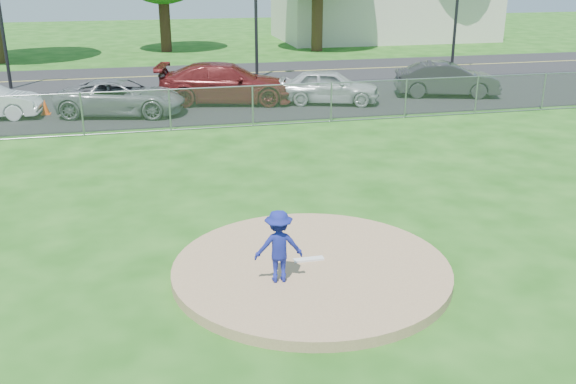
# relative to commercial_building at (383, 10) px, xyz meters

# --- Properties ---
(ground) EXTENTS (120.00, 120.00, 0.00)m
(ground) POSITION_rel_commercial_building_xyz_m (-16.00, -28.00, -2.16)
(ground) COLOR #184E11
(ground) RESTS_ON ground
(pitchers_mound) EXTENTS (5.40, 5.40, 0.20)m
(pitchers_mound) POSITION_rel_commercial_building_xyz_m (-16.00, -38.00, -2.06)
(pitchers_mound) COLOR #A07B57
(pitchers_mound) RESTS_ON ground
(pitching_rubber) EXTENTS (0.60, 0.15, 0.04)m
(pitching_rubber) POSITION_rel_commercial_building_xyz_m (-16.00, -37.80, -1.94)
(pitching_rubber) COLOR white
(pitching_rubber) RESTS_ON pitchers_mound
(chain_link_fence) EXTENTS (40.00, 0.06, 1.50)m
(chain_link_fence) POSITION_rel_commercial_building_xyz_m (-16.00, -26.00, -1.41)
(chain_link_fence) COLOR gray
(chain_link_fence) RESTS_ON ground
(parking_lot) EXTENTS (50.00, 8.00, 0.01)m
(parking_lot) POSITION_rel_commercial_building_xyz_m (-16.00, -21.50, -2.15)
(parking_lot) COLOR black
(parking_lot) RESTS_ON ground
(street) EXTENTS (60.00, 7.00, 0.01)m
(street) POSITION_rel_commercial_building_xyz_m (-16.00, -14.00, -2.16)
(street) COLOR black
(street) RESTS_ON ground
(commercial_building) EXTENTS (16.40, 9.40, 4.30)m
(commercial_building) POSITION_rel_commercial_building_xyz_m (0.00, 0.00, 0.00)
(commercial_building) COLOR beige
(commercial_building) RESTS_ON ground
(traffic_signal_left) EXTENTS (1.28, 0.20, 5.60)m
(traffic_signal_left) POSITION_rel_commercial_building_xyz_m (-24.76, -16.00, 1.20)
(traffic_signal_left) COLOR black
(traffic_signal_left) RESTS_ON ground
(traffic_signal_right) EXTENTS (1.28, 0.20, 5.60)m
(traffic_signal_right) POSITION_rel_commercial_building_xyz_m (-1.76, -16.00, 1.20)
(traffic_signal_right) COLOR black
(traffic_signal_right) RESTS_ON ground
(pitcher) EXTENTS (0.92, 0.57, 1.37)m
(pitcher) POSITION_rel_commercial_building_xyz_m (-16.75, -38.48, -1.27)
(pitcher) COLOR navy
(pitcher) RESTS_ON pitchers_mound
(traffic_cone) EXTENTS (0.31, 0.31, 0.60)m
(traffic_cone) POSITION_rel_commercial_building_xyz_m (-22.71, -22.21, -1.85)
(traffic_cone) COLOR #FF510D
(traffic_cone) RESTS_ON parking_lot
(parked_car_gray) EXTENTS (5.36, 3.36, 1.38)m
(parked_car_gray) POSITION_rel_commercial_building_xyz_m (-19.72, -22.92, -1.46)
(parked_car_gray) COLOR slate
(parked_car_gray) RESTS_ON parking_lot
(parked_car_darkred) EXTENTS (6.19, 3.56, 1.69)m
(parked_car_darkred) POSITION_rel_commercial_building_xyz_m (-15.36, -21.60, -1.31)
(parked_car_darkred) COLOR maroon
(parked_car_darkred) RESTS_ON parking_lot
(parked_car_pearl) EXTENTS (4.60, 2.96, 1.46)m
(parked_car_pearl) POSITION_rel_commercial_building_xyz_m (-11.11, -22.71, -1.42)
(parked_car_pearl) COLOR #BCBEC1
(parked_car_pearl) RESTS_ON parking_lot
(parked_car_charcoal) EXTENTS (4.83, 2.79, 1.50)m
(parked_car_charcoal) POSITION_rel_commercial_building_xyz_m (-5.49, -22.37, -1.40)
(parked_car_charcoal) COLOR #29292C
(parked_car_charcoal) RESTS_ON parking_lot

